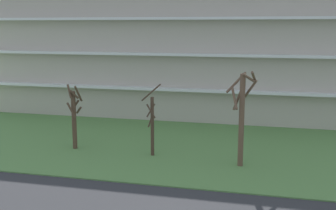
{
  "coord_description": "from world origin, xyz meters",
  "views": [
    {
      "loc": [
        3.9,
        -15.82,
        9.0
      ],
      "look_at": [
        -1.38,
        6.0,
        4.76
      ],
      "focal_mm": 44.68,
      "sensor_mm": 36.0,
      "label": 1
    }
  ],
  "objects": [
    {
      "name": "apartment_building",
      "position": [
        0.0,
        27.71,
        8.08
      ],
      "size": [
        51.65,
        12.38,
        16.16
      ],
      "color": "#B2A899",
      "rests_on": "ground"
    },
    {
      "name": "grass_lawn_strip",
      "position": [
        0.0,
        14.0,
        0.04
      ],
      "size": [
        80.0,
        16.0,
        0.08
      ],
      "primitive_type": "cube",
      "color": "#547F42",
      "rests_on": "ground"
    },
    {
      "name": "tree_center",
      "position": [
        2.35,
        10.57,
        3.55
      ],
      "size": [
        2.02,
        1.89,
        6.34
      ],
      "color": "brown",
      "rests_on": "ground"
    },
    {
      "name": "tree_far_left",
      "position": [
        -9.82,
        11.61,
        2.53
      ],
      "size": [
        1.13,
        1.17,
        4.88
      ],
      "color": "#4C3828",
      "rests_on": "ground"
    },
    {
      "name": "tree_left",
      "position": [
        -3.83,
        11.39,
        2.38
      ],
      "size": [
        1.35,
        1.28,
        5.06
      ],
      "color": "#423023",
      "rests_on": "ground"
    }
  ]
}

